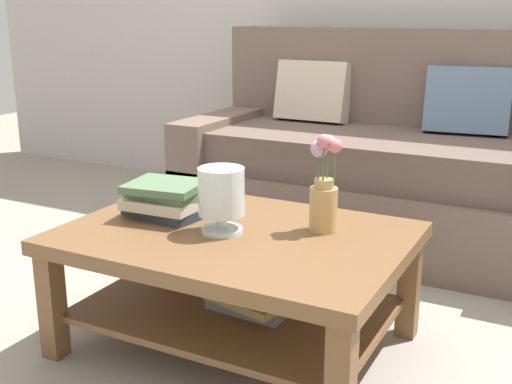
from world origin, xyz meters
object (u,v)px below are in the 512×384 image
object	(u,v)px
book_stack_main	(165,199)
flower_pitcher	(324,191)
glass_hurricane_vase	(221,195)
couch	(379,169)
coffee_table	(237,263)

from	to	relation	value
book_stack_main	flower_pitcher	xyz separation A→B (m)	(0.56, 0.12, 0.08)
glass_hurricane_vase	flower_pitcher	xyz separation A→B (m)	(0.30, 0.17, 0.01)
couch	glass_hurricane_vase	size ratio (longest dim) A/B	8.67
glass_hurricane_vase	flower_pitcher	bearing A→B (deg)	30.32
couch	book_stack_main	size ratio (longest dim) A/B	6.35
coffee_table	glass_hurricane_vase	bearing A→B (deg)	-142.70
book_stack_main	flower_pitcher	distance (m)	0.58
coffee_table	glass_hurricane_vase	world-z (taller)	glass_hurricane_vase
coffee_table	flower_pitcher	bearing A→B (deg)	29.16
coffee_table	book_stack_main	world-z (taller)	book_stack_main
flower_pitcher	coffee_table	bearing A→B (deg)	-150.84
couch	coffee_table	size ratio (longest dim) A/B	1.69
book_stack_main	flower_pitcher	world-z (taller)	flower_pitcher
couch	glass_hurricane_vase	bearing A→B (deg)	-95.31
couch	book_stack_main	bearing A→B (deg)	-106.66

